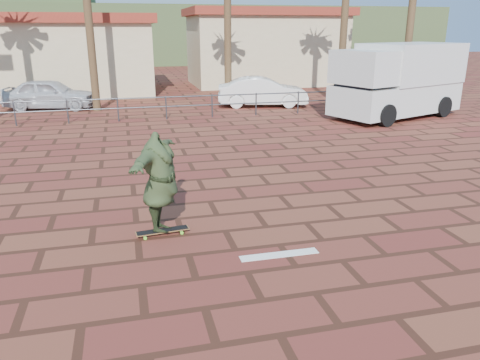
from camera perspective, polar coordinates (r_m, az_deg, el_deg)
The scene contains 12 objects.
ground at distance 9.13m, azimuth -1.79°, elevation -6.24°, with size 120.00×120.00×0.00m, color brown.
paint_stripe at distance 8.25m, azimuth 4.82°, elevation -9.05°, with size 1.40×0.22×0.01m, color white.
guardrail at distance 20.45m, azimuth -9.02°, elevation 9.20°, with size 24.06×0.06×1.00m.
building_west at distance 30.48m, azimuth -22.65°, elevation 13.97°, with size 12.60×7.60×4.50m.
building_east at distance 33.60m, azimuth 3.05°, elevation 15.97°, with size 10.60×6.60×5.00m.
hill_front at distance 58.17m, azimuth -12.76°, elevation 16.91°, with size 70.00×18.00×6.00m, color #384C28.
longboard at distance 9.05m, azimuth -9.42°, elevation -6.15°, with size 1.02×0.33×0.10m.
skateboarder at distance 8.70m, azimuth -9.75°, elevation -0.30°, with size 2.35×0.64×1.91m, color #2D3B1F.
campervan at distance 21.77m, azimuth 18.75°, elevation 11.57°, with size 6.52×4.45×3.12m.
car_silver at distance 24.57m, azimuth -22.17°, elevation 9.69°, with size 1.72×4.27×1.45m, color silver.
car_white at distance 23.66m, azimuth 2.76°, elevation 10.69°, with size 1.53×4.39×1.45m, color white.
street_sign at distance 21.54m, azimuth 18.46°, elevation 11.06°, with size 0.42×0.14×2.10m.
Camera 1 is at (-1.72, -8.14, 3.76)m, focal length 35.00 mm.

